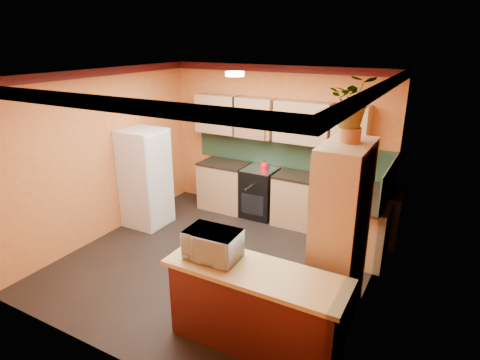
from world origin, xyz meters
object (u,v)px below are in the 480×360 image
at_px(pantry, 340,234).
at_px(microwave, 213,244).
at_px(breakfast_bar, 255,310).
at_px(stove, 260,192).
at_px(fridge, 145,178).
at_px(base_cabinets_back, 292,199).

relative_size(pantry, microwave, 3.71).
bearing_deg(breakfast_bar, microwave, 180.00).
relative_size(stove, breakfast_bar, 0.51).
height_order(fridge, breakfast_bar, fridge).
distance_m(base_cabinets_back, breakfast_bar, 3.14).
xyz_separation_m(breakfast_bar, microwave, (-0.51, 0.00, 0.65)).
xyz_separation_m(stove, fridge, (-1.59, -1.25, 0.39)).
relative_size(pantry, breakfast_bar, 1.17).
bearing_deg(fridge, pantry, -12.84).
bearing_deg(base_cabinets_back, pantry, -56.23).
bearing_deg(pantry, breakfast_bar, -121.26).
xyz_separation_m(pantry, breakfast_bar, (-0.58, -0.96, -0.61)).
bearing_deg(breakfast_bar, base_cabinets_back, 104.85).
xyz_separation_m(fridge, microwave, (2.51, -1.78, 0.24)).
bearing_deg(breakfast_bar, fridge, 149.46).
relative_size(stove, pantry, 0.43).
bearing_deg(base_cabinets_back, fridge, -150.49).
bearing_deg(fridge, stove, 38.26).
relative_size(base_cabinets_back, pantry, 1.74).
distance_m(stove, fridge, 2.06).
height_order(fridge, microwave, fridge).
height_order(fridge, pantry, pantry).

